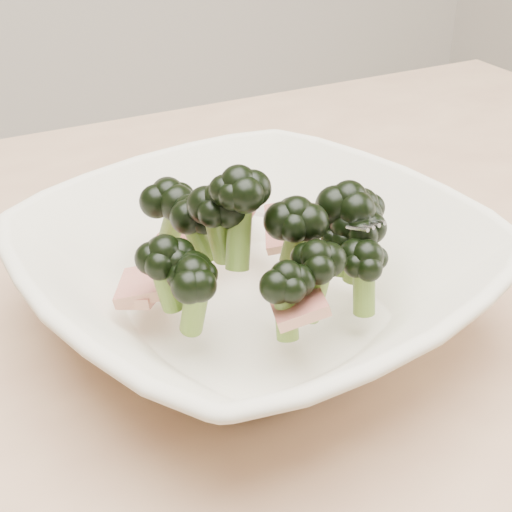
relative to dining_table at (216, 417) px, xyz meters
name	(u,v)px	position (x,y,z in m)	size (l,w,h in m)	color
dining_table	(216,417)	(0.00, 0.00, 0.00)	(1.20, 0.80, 0.75)	tan
broccoli_dish	(258,269)	(0.03, -0.02, 0.14)	(0.36, 0.36, 0.13)	#EFE6CA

